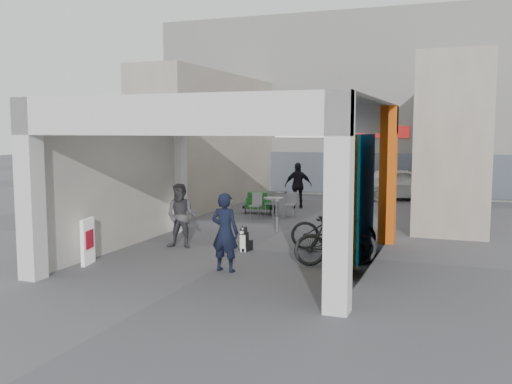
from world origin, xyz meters
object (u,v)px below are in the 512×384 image
at_px(man_back_turned, 181,216).
at_px(white_van, 402,184).
at_px(man_crates, 298,185).
at_px(bicycle_rear, 336,241).
at_px(man_with_dog, 225,232).
at_px(cafe_set, 273,208).
at_px(produce_stand, 260,205).
at_px(bicycle_front, 333,229).
at_px(border_collie, 245,241).
at_px(man_elderly, 354,214).

bearing_deg(man_back_turned, white_van, 63.89).
xyz_separation_m(man_crates, bicycle_rear, (3.24, -8.39, -0.30)).
bearing_deg(man_with_dog, bicycle_rear, -143.71).
distance_m(cafe_set, produce_stand, 0.87).
height_order(man_crates, bicycle_rear, man_crates).
bearing_deg(bicycle_front, man_back_turned, 95.99).
relative_size(produce_stand, border_collie, 1.74).
relative_size(man_crates, white_van, 0.43).
relative_size(produce_stand, bicycle_front, 0.54).
distance_m(man_crates, white_van, 5.20).
xyz_separation_m(produce_stand, man_elderly, (4.03, -4.17, 0.49)).
distance_m(cafe_set, man_elderly, 4.96).
height_order(produce_stand, man_crates, man_crates).
height_order(man_with_dog, bicycle_front, man_with_dog).
bearing_deg(man_with_dog, border_collie, -76.19).
bearing_deg(man_with_dog, white_van, -94.59).
bearing_deg(bicycle_rear, cafe_set, 4.33).
relative_size(man_back_turned, bicycle_front, 0.78).
relative_size(man_with_dog, bicycle_front, 0.80).
xyz_separation_m(cafe_set, bicycle_front, (3.05, -4.53, 0.24)).
bearing_deg(bicycle_front, man_with_dog, 139.69).
bearing_deg(cafe_set, man_with_dog, -79.01).
distance_m(man_back_turned, man_elderly, 4.34).
xyz_separation_m(cafe_set, man_back_turned, (-0.51, -5.53, 0.50)).
distance_m(cafe_set, white_van, 7.28).
distance_m(man_with_dog, bicycle_rear, 2.41).
xyz_separation_m(cafe_set, man_with_dog, (1.42, -7.29, 0.52)).
xyz_separation_m(man_back_turned, man_crates, (0.72, 7.90, 0.05)).
bearing_deg(bicycle_front, produce_stand, 26.22).
xyz_separation_m(produce_stand, border_collie, (1.74, -5.91, -0.04)).
bearing_deg(cafe_set, border_collie, -78.50).
bearing_deg(white_van, produce_stand, 127.81).
bearing_deg(cafe_set, produce_stand, 138.73).
xyz_separation_m(man_crates, white_van, (3.33, 3.99, -0.18)).
relative_size(border_collie, man_back_turned, 0.40).
height_order(bicycle_rear, white_van, white_van).
xyz_separation_m(man_with_dog, man_elderly, (1.96, 3.69, -0.04)).
height_order(border_collie, man_crates, man_crates).
xyz_separation_m(man_with_dog, man_crates, (-1.21, 9.66, 0.03)).
distance_m(produce_stand, man_back_turned, 6.12).
bearing_deg(cafe_set, bicycle_rear, -60.25).
xyz_separation_m(produce_stand, bicycle_front, (3.70, -5.10, 0.25)).
relative_size(man_crates, bicycle_rear, 0.94).
bearing_deg(white_van, border_collie, 151.87).
relative_size(cafe_set, man_back_turned, 0.85).
distance_m(produce_stand, man_with_dog, 8.15).
relative_size(man_elderly, bicycle_rear, 0.86).
distance_m(man_back_turned, bicycle_rear, 3.99).
height_order(border_collie, bicycle_rear, bicycle_rear).
height_order(border_collie, man_back_turned, man_back_turned).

